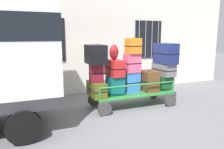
% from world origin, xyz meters
% --- Properties ---
extents(ground_plane, '(40.00, 40.00, 0.00)m').
position_xyz_m(ground_plane, '(0.00, 0.00, 0.00)').
color(ground_plane, slate).
extents(building_wall, '(12.00, 0.38, 5.00)m').
position_xyz_m(building_wall, '(0.00, 2.71, 2.50)').
color(building_wall, silver).
rests_on(building_wall, ground).
extents(luggage_cart, '(2.55, 1.02, 0.44)m').
position_xyz_m(luggage_cart, '(0.43, 0.50, 0.36)').
color(luggage_cart, '#2D8438').
rests_on(luggage_cart, ground).
extents(cart_railing, '(2.44, 0.88, 0.35)m').
position_xyz_m(cart_railing, '(0.43, 0.50, 0.73)').
color(cart_railing, '#2D8438').
rests_on(cart_railing, luggage_cart).
extents(suitcase_left_bottom, '(0.39, 0.81, 0.42)m').
position_xyz_m(suitcase_left_bottom, '(-0.73, 0.49, 0.65)').
color(suitcase_left_bottom, '#4C5119').
rests_on(suitcase_left_bottom, luggage_cart).
extents(suitcase_left_middle, '(0.38, 0.27, 0.51)m').
position_xyz_m(suitcase_left_middle, '(-0.73, 0.49, 1.12)').
color(suitcase_left_middle, maroon).
rests_on(suitcase_left_middle, suitcase_left_bottom).
extents(suitcase_left_top, '(0.54, 0.78, 0.53)m').
position_xyz_m(suitcase_left_top, '(-0.73, 0.54, 1.64)').
color(suitcase_left_top, black).
rests_on(suitcase_left_top, suitcase_left_middle).
extents(suitcase_midleft_bottom, '(0.49, 0.45, 0.55)m').
position_xyz_m(suitcase_midleft_bottom, '(-0.15, 0.48, 0.71)').
color(suitcase_midleft_bottom, '#0F5960').
rests_on(suitcase_midleft_bottom, luggage_cart).
extents(suitcase_midleft_middle, '(0.43, 0.68, 0.48)m').
position_xyz_m(suitcase_midleft_middle, '(-0.15, 0.54, 1.22)').
color(suitcase_midleft_middle, '#B21E1E').
rests_on(suitcase_midleft_middle, suitcase_midleft_bottom).
extents(suitcase_center_bottom, '(0.48, 0.31, 0.62)m').
position_xyz_m(suitcase_center_bottom, '(0.43, 0.54, 0.75)').
color(suitcase_center_bottom, '#3372C6').
rests_on(suitcase_center_bottom, luggage_cart).
extents(suitcase_center_middle, '(0.49, 0.38, 0.57)m').
position_xyz_m(suitcase_center_middle, '(0.43, 0.54, 1.34)').
color(suitcase_center_middle, '#CC4C72').
rests_on(suitcase_center_middle, suitcase_center_bottom).
extents(suitcase_center_top, '(0.43, 0.37, 0.46)m').
position_xyz_m(suitcase_center_top, '(0.43, 0.49, 1.85)').
color(suitcase_center_top, orange).
rests_on(suitcase_center_top, suitcase_center_middle).
extents(suitcase_midright_bottom, '(0.44, 0.63, 0.63)m').
position_xyz_m(suitcase_midright_bottom, '(1.01, 0.50, 0.75)').
color(suitcase_midright_bottom, brown).
rests_on(suitcase_midright_bottom, luggage_cart).
extents(suitcase_right_bottom, '(0.53, 0.43, 0.44)m').
position_xyz_m(suitcase_right_bottom, '(1.58, 0.48, 0.66)').
color(suitcase_right_bottom, '#194C28').
rests_on(suitcase_right_bottom, luggage_cart).
extents(suitcase_right_middle, '(0.45, 0.81, 0.40)m').
position_xyz_m(suitcase_right_middle, '(1.58, 0.54, 1.08)').
color(suitcase_right_middle, slate).
rests_on(suitcase_right_middle, suitcase_right_bottom).
extents(suitcase_right_top, '(0.47, 0.81, 0.65)m').
position_xyz_m(suitcase_right_top, '(1.58, 0.47, 1.60)').
color(suitcase_right_top, navy).
rests_on(suitcase_right_top, suitcase_right_middle).
extents(backpack, '(0.27, 0.22, 0.44)m').
position_xyz_m(backpack, '(-0.18, 0.51, 1.68)').
color(backpack, maroon).
rests_on(backpack, suitcase_midleft_middle).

